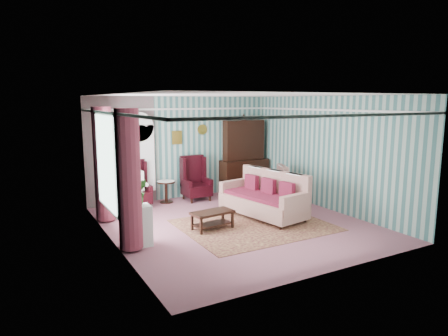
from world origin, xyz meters
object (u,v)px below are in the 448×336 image
coffee_table (212,220)px  dresser_hutch (244,154)px  wingback_right (196,178)px  seated_woman (135,186)px  bookcase (140,163)px  nest_table (296,193)px  round_side_table (166,192)px  floral_armchair (271,186)px  plant_stand (136,226)px  wingback_left (135,185)px  sofa (263,196)px

coffee_table → dresser_hutch: bearing=47.7°
wingback_right → seated_woman: bearing=180.0°
bookcase → coffee_table: size_ratio=2.43×
nest_table → bookcase: bearing=153.1°
bookcase → nest_table: size_ratio=4.15×
round_side_table → nest_table: (3.17, -1.70, -0.03)m
nest_table → coffee_table: 3.27m
nest_table → floral_armchair: 0.74m
bookcase → seated_woman: bearing=-122.7°
wingback_right → round_side_table: wingback_right is taller
bookcase → dresser_hutch: bearing=-2.1°
seated_woman → floral_armchair: seated_woman is taller
wingback_right → nest_table: (2.32, -1.55, -0.35)m
dresser_hutch → plant_stand: size_ratio=2.95×
seated_woman → plant_stand: size_ratio=1.47×
bookcase → dresser_hutch: dresser_hutch is taller
wingback_left → round_side_table: wingback_left is taller
plant_stand → sofa: size_ratio=0.36×
bookcase → round_side_table: bookcase is taller
nest_table → sofa: (-1.61, -0.70, 0.24)m
sofa → plant_stand: bearing=88.4°
plant_stand → wingback_right: bearing=47.2°
dresser_hutch → plant_stand: 5.31m
dresser_hutch → floral_armchair: bearing=-92.9°
bookcase → nest_table: bookcase is taller
bookcase → nest_table: (3.82, -1.94, -0.85)m
bookcase → wingback_left: bookcase is taller
wingback_left → seated_woman: 0.04m
nest_table → plant_stand: size_ratio=0.68×
seated_woman → floral_armchair: bearing=-20.0°
wingback_left → sofa: bearing=-42.4°
round_side_table → dresser_hutch: bearing=2.6°
dresser_hutch → round_side_table: 2.75m
plant_stand → seated_woman: bearing=73.8°
bookcase → wingback_left: bearing=-122.7°
wingback_left → round_side_table: 0.97m
plant_stand → dresser_hutch: bearing=35.1°
bookcase → round_side_table: size_ratio=3.73×
seated_woman → plant_stand: (-0.80, -2.75, -0.19)m
dresser_hutch → coffee_table: 3.91m
plant_stand → floral_armchair: floral_armchair is taller
nest_table → sofa: sofa is taller
bookcase → round_side_table: 1.07m
dresser_hutch → sofa: bearing=-112.4°
bookcase → floral_armchair: bookcase is taller
floral_armchair → round_side_table: bearing=82.5°
bookcase → round_side_table: bearing=-20.3°
wingback_right → seated_woman: (-1.75, 0.00, -0.04)m
dresser_hutch → floral_armchair: size_ratio=2.58×
bookcase → sofa: 3.50m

